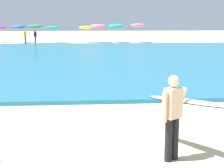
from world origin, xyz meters
TOP-DOWN VIEW (x-y plane):
  - sea at (0.00, 19.12)m, footprint 120.00×28.00m
  - surfer_with_board at (2.61, 0.58)m, footprint 1.58×2.13m
  - beach_umbrella_2 at (-7.20, 36.09)m, footprint 1.78×1.82m
  - beach_umbrella_3 at (-5.16, 35.06)m, footprint 1.81×1.82m
  - beach_umbrella_4 at (-3.16, 35.59)m, footprint 2.21×2.23m
  - beach_umbrella_5 at (0.82, 36.54)m, footprint 1.78×1.81m
  - beach_umbrella_6 at (2.22, 35.90)m, footprint 1.96×1.96m
  - beach_umbrella_7 at (4.41, 35.96)m, footprint 1.89×1.90m
  - beach_umbrella_8 at (7.09, 36.02)m, footprint 1.81×1.82m
  - beachgoer_near_row_left at (-5.03, 34.31)m, footprint 0.32×0.20m
  - beachgoer_near_row_mid at (-6.26, 34.87)m, footprint 0.32×0.20m

SIDE VIEW (x-z plane):
  - sea at x=0.00m, z-range 0.00..0.14m
  - beachgoer_near_row_left at x=-5.03m, z-range 0.05..1.63m
  - beachgoer_near_row_mid at x=-6.26m, z-range 0.05..1.63m
  - surfer_with_board at x=2.61m, z-range 0.16..1.89m
  - beach_umbrella_4 at x=-3.16m, z-range 0.73..2.81m
  - beach_umbrella_5 at x=0.82m, z-range 0.77..2.84m
  - beach_umbrella_7 at x=4.41m, z-range 0.81..3.08m
  - beach_umbrella_6 at x=2.22m, z-range 0.83..3.09m
  - beach_umbrella_2 at x=-7.20m, z-range 0.82..3.12m
  - beach_umbrella_3 at x=-5.16m, z-range 0.89..3.17m
  - beach_umbrella_8 at x=7.09m, z-range 0.92..3.24m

